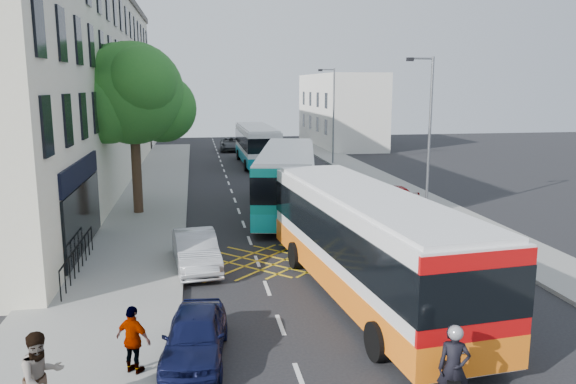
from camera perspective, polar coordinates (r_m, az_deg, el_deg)
name	(u,v)px	position (r m, az deg, el deg)	size (l,w,h in m)	color
ground	(387,317)	(17.22, 10.07, -12.43)	(120.00, 120.00, 0.00)	black
pavement_left	(139,213)	(30.76, -14.91, -2.11)	(5.00, 70.00, 0.15)	gray
pavement_right	(424,203)	(33.24, 13.70, -1.10)	(3.00, 70.00, 0.15)	gray
terrace_main	(61,85)	(40.28, -22.06, 10.02)	(8.30, 45.00, 13.50)	beige
terrace_far	(121,100)	(70.42, -16.64, 8.91)	(8.00, 20.00, 10.00)	silver
building_right	(339,110)	(65.06, 5.25, 8.31)	(6.00, 18.00, 8.00)	silver
street_tree	(133,94)	(30.00, -15.52, 9.53)	(6.30, 5.70, 8.80)	#382619
lamp_near	(428,128)	(29.38, 14.03, 6.31)	(1.45, 0.15, 8.00)	slate
lamp_far	(332,111)	(48.35, 4.54, 8.22)	(1.45, 0.15, 8.00)	slate
railings	(78,257)	(21.48, -20.56, -6.21)	(0.08, 5.60, 1.14)	black
bus_near	(366,242)	(18.12, 7.92, -5.09)	(4.03, 12.49, 3.45)	silver
bus_mid	(287,179)	(30.09, -0.07, 1.33)	(5.17, 12.50, 3.43)	silver
bus_far	(257,144)	(48.71, -3.20, 4.86)	(3.00, 11.74, 3.30)	silver
motorbike	(453,373)	(12.56, 16.43, -17.23)	(0.87, 2.17, 1.98)	black
parked_car_blue	(195,335)	(14.56, -9.42, -14.18)	(1.49, 3.70, 1.26)	#0D1236
parked_car_silver	(196,251)	(21.21, -9.34, -5.91)	(1.48, 4.26, 1.40)	#A2A4A9
red_hatchback	(393,196)	(32.18, 10.64, -0.40)	(1.70, 4.18, 1.21)	#A20706
distant_car_grey	(231,144)	(59.42, -5.78, 4.89)	(2.33, 5.06, 1.41)	#3E4246
distant_car_silver	(280,151)	(53.41, -0.84, 4.16)	(1.40, 3.47, 1.18)	#B8BCC0
pedestrian_near	(41,378)	(12.53, -23.78, -16.93)	(0.93, 0.72, 1.91)	gray
pedestrian_far	(133,340)	(13.86, -15.43, -14.27)	(0.95, 0.40, 1.62)	gray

